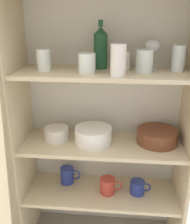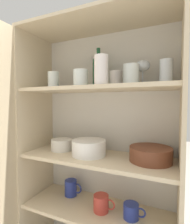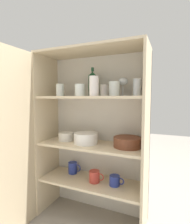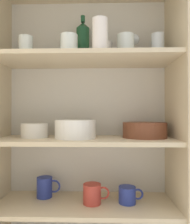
% 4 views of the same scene
% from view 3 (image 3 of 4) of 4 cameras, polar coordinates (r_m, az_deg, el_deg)
% --- Properties ---
extents(cupboard_back_panel, '(0.90, 0.02, 1.39)m').
position_cam_3_polar(cupboard_back_panel, '(1.61, 1.16, -7.22)').
color(cupboard_back_panel, silver).
rests_on(cupboard_back_panel, ground_plane).
extents(cupboard_side_left, '(0.02, 0.35, 1.39)m').
position_cam_3_polar(cupboard_side_left, '(1.69, -15.15, -6.80)').
color(cupboard_side_left, '#CCB793').
rests_on(cupboard_side_left, ground_plane).
extents(cupboard_side_right, '(0.02, 0.35, 1.39)m').
position_cam_3_polar(cupboard_side_right, '(1.35, 16.34, -9.83)').
color(cupboard_side_right, '#CCB793').
rests_on(cupboard_side_right, ground_plane).
extents(cupboard_top_panel, '(0.90, 0.35, 0.02)m').
position_cam_3_polar(cupboard_top_panel, '(1.47, -1.37, 19.34)').
color(cupboard_top_panel, '#CCB793').
rests_on(cupboard_top_panel, cupboard_side_left).
extents(shelf_board_lower, '(0.87, 0.31, 0.02)m').
position_cam_3_polar(shelf_board_lower, '(1.59, -1.29, -21.82)').
color(shelf_board_lower, beige).
extents(shelf_board_middle, '(0.87, 0.31, 0.02)m').
position_cam_3_polar(shelf_board_middle, '(1.48, -1.31, -10.77)').
color(shelf_board_middle, beige).
extents(shelf_board_upper, '(0.87, 0.31, 0.02)m').
position_cam_3_polar(shelf_board_upper, '(1.43, -1.34, 4.82)').
color(shelf_board_upper, beige).
extents(cupboard_door, '(0.02, 0.45, 1.39)m').
position_cam_3_polar(cupboard_door, '(1.42, -25.60, -9.38)').
color(cupboard_door, tan).
rests_on(cupboard_door, ground_plane).
extents(tumbler_glass_0, '(0.08, 0.08, 0.11)m').
position_cam_3_polar(tumbler_glass_0, '(1.35, 6.31, 7.54)').
color(tumbler_glass_0, white).
rests_on(tumbler_glass_0, shelf_board_upper).
extents(tumbler_glass_1, '(0.06, 0.06, 0.13)m').
position_cam_3_polar(tumbler_glass_1, '(1.35, 13.65, 7.81)').
color(tumbler_glass_1, white).
rests_on(tumbler_glass_1, shelf_board_upper).
extents(tumbler_glass_2, '(0.07, 0.07, 0.15)m').
position_cam_3_polar(tumbler_glass_2, '(1.30, -0.33, 8.47)').
color(tumbler_glass_2, silver).
rests_on(tumbler_glass_2, shelf_board_upper).
extents(tumbler_glass_3, '(0.08, 0.08, 0.09)m').
position_cam_3_polar(tumbler_glass_3, '(1.44, 3.17, 7.05)').
color(tumbler_glass_3, silver).
rests_on(tumbler_glass_3, shelf_board_upper).
extents(tumbler_glass_4, '(0.08, 0.08, 0.10)m').
position_cam_3_polar(tumbler_glass_4, '(1.41, -4.91, 7.14)').
color(tumbler_glass_4, white).
rests_on(tumbler_glass_4, shelf_board_upper).
extents(tumbler_glass_5, '(0.07, 0.07, 0.11)m').
position_cam_3_polar(tumbler_glass_5, '(1.57, -11.34, 7.02)').
color(tumbler_glass_5, white).
rests_on(tumbler_glass_5, shelf_board_upper).
extents(wine_glass_0, '(0.08, 0.08, 0.15)m').
position_cam_3_polar(wine_glass_0, '(1.43, 9.13, 9.49)').
color(wine_glass_0, white).
rests_on(wine_glass_0, shelf_board_upper).
extents(wine_bottle, '(0.07, 0.07, 0.24)m').
position_cam_3_polar(wine_bottle, '(1.50, -0.81, 9.22)').
color(wine_bottle, '#194728').
rests_on(wine_bottle, shelf_board_upper).
extents(plate_stack_white, '(0.20, 0.20, 0.09)m').
position_cam_3_polar(plate_stack_white, '(1.49, -3.03, -8.51)').
color(plate_stack_white, white).
rests_on(plate_stack_white, shelf_board_middle).
extents(mixing_bowl_large, '(0.22, 0.22, 0.08)m').
position_cam_3_polar(mixing_bowl_large, '(1.41, 10.57, -9.51)').
color(mixing_bowl_large, brown).
rests_on(mixing_bowl_large, shelf_board_middle).
extents(serving_bowl_small, '(0.14, 0.14, 0.07)m').
position_cam_3_polar(serving_bowl_small, '(1.61, -9.42, -7.76)').
color(serving_bowl_small, silver).
rests_on(serving_bowl_small, shelf_board_middle).
extents(coffee_mug_primary, '(0.12, 0.08, 0.08)m').
position_cam_3_polar(coffee_mug_primary, '(1.51, 6.49, -21.37)').
color(coffee_mug_primary, '#283893').
rests_on(coffee_mug_primary, shelf_board_lower).
extents(coffee_mug_extra_1, '(0.13, 0.09, 0.09)m').
position_cam_3_polar(coffee_mug_extra_1, '(1.55, -0.12, -20.30)').
color(coffee_mug_extra_1, '#BC3D33').
rests_on(coffee_mug_extra_1, shelf_board_lower).
extents(coffee_mug_extra_2, '(0.12, 0.08, 0.10)m').
position_cam_3_polar(coffee_mug_extra_2, '(1.71, -7.21, -17.59)').
color(coffee_mug_extra_2, '#283893').
rests_on(coffee_mug_extra_2, shelf_board_lower).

